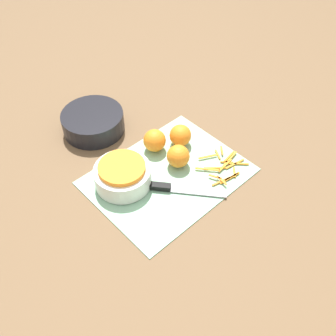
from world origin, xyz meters
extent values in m
plane|color=brown|center=(0.00, 0.00, 0.00)|extent=(4.00, 4.00, 0.00)
cube|color=#84B793|center=(0.00, 0.00, 0.00)|extent=(0.44, 0.34, 0.01)
cylinder|color=silver|center=(-0.11, 0.07, 0.03)|extent=(0.16, 0.16, 0.06)
cylinder|color=orange|center=(-0.11, 0.07, 0.07)|extent=(0.13, 0.13, 0.02)
cylinder|color=black|center=(-0.04, 0.31, 0.03)|extent=(0.20, 0.20, 0.07)
cube|color=black|center=(-0.06, -0.01, 0.01)|extent=(0.08, 0.09, 0.02)
cube|color=#B2B2B7|center=(0.02, -0.11, 0.01)|extent=(0.12, 0.14, 0.00)
sphere|color=orange|center=(0.05, 0.11, 0.04)|extent=(0.07, 0.07, 0.07)
sphere|color=orange|center=(0.05, 0.01, 0.04)|extent=(0.07, 0.07, 0.07)
sphere|color=orange|center=(0.12, 0.07, 0.04)|extent=(0.07, 0.07, 0.07)
cube|color=orange|center=(0.18, -0.10, 0.01)|extent=(0.07, 0.02, 0.00)
cube|color=orange|center=(0.16, -0.08, 0.01)|extent=(0.03, 0.03, 0.00)
cube|color=orange|center=(0.17, -0.04, 0.01)|extent=(0.02, 0.04, 0.00)
cube|color=orange|center=(0.16, -0.08, 0.01)|extent=(0.07, 0.02, 0.00)
cube|color=orange|center=(0.09, -0.12, 0.01)|extent=(0.06, 0.02, 0.00)
cube|color=orange|center=(0.19, -0.08, 0.01)|extent=(0.05, 0.01, 0.00)
cube|color=orange|center=(0.15, -0.13, 0.01)|extent=(0.03, 0.03, 0.00)
cube|color=orange|center=(0.10, -0.07, 0.01)|extent=(0.05, 0.06, 0.00)
cube|color=orange|center=(0.15, -0.09, 0.01)|extent=(0.06, 0.01, 0.00)
cube|color=orange|center=(0.13, -0.13, 0.01)|extent=(0.06, 0.01, 0.00)
cube|color=orange|center=(0.19, -0.04, 0.01)|extent=(0.03, 0.03, 0.00)
cube|color=orange|center=(0.09, -0.12, 0.01)|extent=(0.01, 0.04, 0.00)
cube|color=orange|center=(0.18, -0.07, 0.01)|extent=(0.05, 0.01, 0.00)
cube|color=orange|center=(0.12, -0.13, 0.01)|extent=(0.07, 0.02, 0.00)
cube|color=orange|center=(0.09, -0.10, 0.01)|extent=(0.02, 0.04, 0.00)
cube|color=orange|center=(0.12, -0.08, 0.01)|extent=(0.05, 0.05, 0.00)
cube|color=orange|center=(0.18, -0.11, 0.01)|extent=(0.05, 0.05, 0.00)
cube|color=orange|center=(0.14, -0.03, 0.01)|extent=(0.05, 0.03, 0.00)
camera|label=1|loc=(-0.52, -0.55, 0.86)|focal=42.00mm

